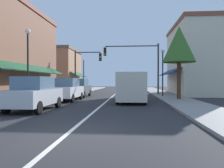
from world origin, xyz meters
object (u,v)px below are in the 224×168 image
parked_car_third_left (79,88)px  van_in_lane (131,86)px  parked_car_nearest_left (34,94)px  tree_right_near (179,45)px  street_lamp_left_far (84,69)px  street_lamp_right_mid (163,65)px  parked_car_second_left (67,90)px  traffic_signal_left_corner (84,65)px  street_lamp_left_near (28,54)px  traffic_signal_mast_arm (138,59)px

parked_car_third_left → van_in_lane: van_in_lane is taller
parked_car_nearest_left → tree_right_near: size_ratio=0.70×
street_lamp_left_far → parked_car_nearest_left: bearing=-85.3°
street_lamp_right_mid → parked_car_second_left: bearing=-148.8°
parked_car_third_left → tree_right_near: size_ratio=0.70×
traffic_signal_left_corner → parked_car_second_left: bearing=-86.6°
parked_car_nearest_left → parked_car_third_left: (-0.01, 10.00, 0.00)m
street_lamp_left_near → parked_car_nearest_left: bearing=-59.5°
parked_car_second_left → van_in_lane: (4.96, -0.71, 0.27)m
van_in_lane → street_lamp_right_mid: size_ratio=1.13×
parked_car_nearest_left → tree_right_near: (8.83, 6.72, 3.55)m
parked_car_nearest_left → street_lamp_right_mid: (8.10, 10.54, 2.25)m
traffic_signal_left_corner → street_lamp_right_mid: bearing=-26.5°
traffic_signal_mast_arm → parked_car_third_left: bearing=-151.7°
parked_car_second_left → street_lamp_left_near: street_lamp_left_near is taller
traffic_signal_mast_arm → street_lamp_right_mid: bearing=-49.6°
parked_car_nearest_left → traffic_signal_left_corner: traffic_signal_left_corner is taller
parked_car_nearest_left → tree_right_near: bearing=37.6°
street_lamp_right_mid → street_lamp_left_far: 13.39m
tree_right_near → street_lamp_left_near: bearing=-162.0°
parked_car_nearest_left → traffic_signal_mast_arm: traffic_signal_mast_arm is taller
street_lamp_left_far → tree_right_near: 16.74m
parked_car_third_left → tree_right_near: tree_right_near is taller
parked_car_second_left → street_lamp_right_mid: size_ratio=0.89×
parked_car_nearest_left → parked_car_third_left: bearing=90.4°
traffic_signal_left_corner → street_lamp_right_mid: 9.59m
traffic_signal_mast_arm → street_lamp_right_mid: 3.54m
parked_car_third_left → tree_right_near: (8.84, -3.28, 3.55)m
parked_car_third_left → traffic_signal_mast_arm: traffic_signal_mast_arm is taller
parked_car_nearest_left → van_in_lane: size_ratio=0.79×
parked_car_nearest_left → street_lamp_left_near: street_lamp_left_near is taller
van_in_lane → traffic_signal_mast_arm: traffic_signal_mast_arm is taller
parked_car_nearest_left → parked_car_third_left: 10.00m
street_lamp_left_near → tree_right_near: tree_right_near is taller
street_lamp_left_near → tree_right_near: (10.73, 3.50, 1.04)m
van_in_lane → street_lamp_left_near: (-6.93, -1.74, 2.24)m
traffic_signal_mast_arm → parked_car_nearest_left: bearing=-114.0°
parked_car_second_left → street_lamp_left_far: bearing=97.6°
parked_car_second_left → van_in_lane: size_ratio=0.79×
parked_car_second_left → traffic_signal_mast_arm: 9.94m
parked_car_third_left → traffic_signal_mast_arm: size_ratio=0.68×
parked_car_nearest_left → tree_right_near: tree_right_near is taller
traffic_signal_left_corner → street_lamp_left_far: bearing=103.3°
van_in_lane → street_lamp_left_near: bearing=-166.7°
parked_car_third_left → street_lamp_left_near: bearing=-105.1°
street_lamp_left_far → street_lamp_right_mid: bearing=-43.3°
parked_car_second_left → van_in_lane: 5.02m
traffic_signal_mast_arm → tree_right_near: size_ratio=1.02×
parked_car_second_left → street_lamp_right_mid: street_lamp_right_mid is taller
street_lamp_right_mid → parked_car_third_left: bearing=-176.2°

